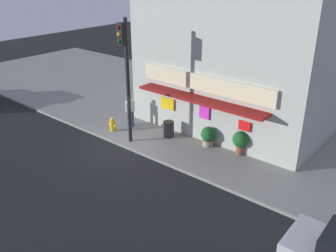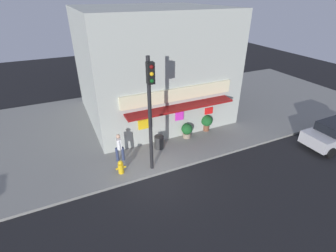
{
  "view_description": "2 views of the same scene",
  "coord_description": "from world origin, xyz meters",
  "px_view_note": "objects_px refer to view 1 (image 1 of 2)",
  "views": [
    {
      "loc": [
        11.85,
        -10.79,
        8.12
      ],
      "look_at": [
        1.98,
        1.06,
        1.33
      ],
      "focal_mm": 39.43,
      "sensor_mm": 36.0,
      "label": 1
    },
    {
      "loc": [
        -3.71,
        -9.46,
        8.44
      ],
      "look_at": [
        1.33,
        1.4,
        1.95
      ],
      "focal_mm": 26.73,
      "sensor_mm": 36.0,
      "label": 2
    }
  ],
  "objects_px": {
    "potted_plant_by_doorway": "(208,136)",
    "traffic_light": "(126,67)",
    "trash_can": "(168,129)",
    "fire_hydrant": "(113,124)",
    "potted_plant_by_window": "(241,141)",
    "pedestrian": "(130,110)"
  },
  "relations": [
    {
      "from": "potted_plant_by_doorway",
      "to": "traffic_light",
      "type": "bearing_deg",
      "value": -146.59
    },
    {
      "from": "potted_plant_by_doorway",
      "to": "trash_can",
      "type": "bearing_deg",
      "value": -168.82
    },
    {
      "from": "fire_hydrant",
      "to": "potted_plant_by_window",
      "type": "height_order",
      "value": "potted_plant_by_window"
    },
    {
      "from": "fire_hydrant",
      "to": "pedestrian",
      "type": "relative_size",
      "value": 0.46
    },
    {
      "from": "traffic_light",
      "to": "fire_hydrant",
      "type": "relative_size",
      "value": 7.79
    },
    {
      "from": "pedestrian",
      "to": "potted_plant_by_window",
      "type": "distance_m",
      "value": 6.21
    },
    {
      "from": "pedestrian",
      "to": "potted_plant_by_window",
      "type": "bearing_deg",
      "value": 8.21
    },
    {
      "from": "trash_can",
      "to": "potted_plant_by_doorway",
      "type": "bearing_deg",
      "value": 11.18
    },
    {
      "from": "trash_can",
      "to": "potted_plant_by_doorway",
      "type": "xyz_separation_m",
      "value": [
        2.1,
        0.42,
        0.12
      ]
    },
    {
      "from": "pedestrian",
      "to": "potted_plant_by_doorway",
      "type": "relative_size",
      "value": 1.73
    },
    {
      "from": "traffic_light",
      "to": "potted_plant_by_doorway",
      "type": "distance_m",
      "value": 5.0
    },
    {
      "from": "trash_can",
      "to": "potted_plant_by_doorway",
      "type": "height_order",
      "value": "potted_plant_by_doorway"
    },
    {
      "from": "trash_can",
      "to": "potted_plant_by_window",
      "type": "distance_m",
      "value": 3.78
    },
    {
      "from": "traffic_light",
      "to": "pedestrian",
      "type": "height_order",
      "value": "traffic_light"
    },
    {
      "from": "pedestrian",
      "to": "potted_plant_by_window",
      "type": "height_order",
      "value": "pedestrian"
    },
    {
      "from": "trash_can",
      "to": "potted_plant_by_doorway",
      "type": "relative_size",
      "value": 0.84
    },
    {
      "from": "potted_plant_by_window",
      "to": "potted_plant_by_doorway",
      "type": "bearing_deg",
      "value": -172.05
    },
    {
      "from": "trash_can",
      "to": "pedestrian",
      "type": "xyz_separation_m",
      "value": [
        -2.43,
        -0.25,
        0.51
      ]
    },
    {
      "from": "pedestrian",
      "to": "traffic_light",
      "type": "bearing_deg",
      "value": -47.31
    },
    {
      "from": "trash_can",
      "to": "fire_hydrant",
      "type": "bearing_deg",
      "value": -154.01
    },
    {
      "from": "fire_hydrant",
      "to": "potted_plant_by_window",
      "type": "bearing_deg",
      "value": 16.95
    },
    {
      "from": "potted_plant_by_doorway",
      "to": "potted_plant_by_window",
      "type": "height_order",
      "value": "potted_plant_by_window"
    }
  ]
}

